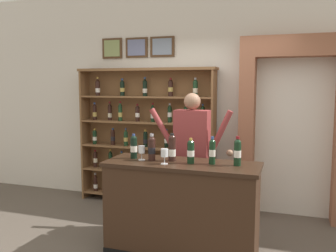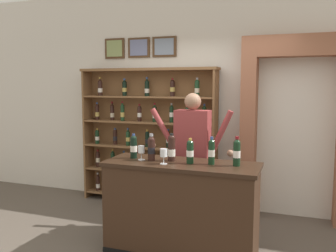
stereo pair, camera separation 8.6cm
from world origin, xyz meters
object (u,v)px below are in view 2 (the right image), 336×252
tasting_bottle_bianco (134,146)px  tasting_bottle_riserva (212,151)px  tasting_counter (181,209)px  tasting_bottle_rosso (172,148)px  tasting_bottle_super_tuscan (237,152)px  wine_glass_left (164,153)px  tasting_bottle_prosecco (190,151)px  wine_glass_center (141,150)px  shopkeeper (192,147)px  wine_shelf (149,134)px  tasting_bottle_chianti (151,148)px

tasting_bottle_bianco → tasting_bottle_riserva: (0.88, -0.01, 0.00)m
tasting_counter → tasting_bottle_rosso: bearing=160.8°
tasting_bottle_super_tuscan → wine_glass_left: bearing=-166.9°
tasting_bottle_prosecco → wine_glass_center: (-0.55, -0.02, -0.02)m
shopkeeper → tasting_bottle_bianco: 0.80m
tasting_bottle_riserva → shopkeeper: bearing=121.6°
wine_shelf → tasting_counter: (1.00, -1.48, -0.58)m
tasting_bottle_bianco → wine_shelf: bearing=106.7°
tasting_counter → tasting_bottle_bianco: tasting_bottle_bianco is taller
tasting_bottle_rosso → tasting_bottle_riserva: tasting_bottle_rosso is taller
wine_shelf → wine_glass_center: wine_shelf is taller
wine_shelf → tasting_bottle_rosso: size_ratio=7.22×
wine_shelf → tasting_bottle_bianco: bearing=-73.3°
tasting_bottle_bianco → tasting_counter: bearing=-3.5°
tasting_bottle_rosso → tasting_bottle_prosecco: size_ratio=1.12×
tasting_bottle_bianco → shopkeeper: bearing=51.2°
tasting_bottle_chianti → wine_glass_center: tasting_bottle_chianti is taller
tasting_bottle_prosecco → tasting_bottle_super_tuscan: bearing=5.3°
tasting_bottle_super_tuscan → wine_glass_center: bearing=-176.5°
tasting_bottle_rosso → tasting_bottle_riserva: size_ratio=1.04×
shopkeeper → tasting_bottle_bianco: (-0.50, -0.62, 0.08)m
tasting_bottle_chianti → tasting_bottle_super_tuscan: 0.91m
tasting_bottle_chianti → tasting_bottle_riserva: bearing=2.8°
tasting_bottle_prosecco → tasting_bottle_super_tuscan: (0.48, 0.04, 0.02)m
tasting_counter → tasting_bottle_chianti: size_ratio=5.61×
tasting_bottle_riserva → tasting_bottle_prosecco: bearing=-172.2°
tasting_bottle_rosso → wine_glass_left: size_ratio=1.86×
wine_glass_left → wine_glass_center: bearing=160.6°
shopkeeper → tasting_bottle_prosecco: size_ratio=6.50×
tasting_bottle_bianco → tasting_bottle_rosso: 0.44m
tasting_counter → tasting_bottle_super_tuscan: 0.87m
tasting_bottle_chianti → tasting_bottle_super_tuscan: bearing=2.9°
tasting_bottle_chianti → wine_glass_center: bearing=-171.7°
tasting_bottle_chianti → wine_glass_left: size_ratio=1.82×
tasting_counter → shopkeeper: 0.87m
shopkeeper → tasting_bottle_rosso: shopkeeper is taller
tasting_counter → tasting_bottle_bianco: 0.86m
tasting_bottle_rosso → tasting_bottle_super_tuscan: tasting_bottle_super_tuscan is taller
tasting_bottle_bianco → tasting_bottle_riserva: 0.89m
tasting_counter → wine_glass_left: (-0.15, -0.13, 0.62)m
tasting_bottle_rosso → wine_glass_left: (-0.03, -0.17, -0.03)m
tasting_bottle_riserva → tasting_bottle_super_tuscan: size_ratio=0.96×
wine_shelf → tasting_bottle_chianti: (0.66, -1.48, 0.07)m
tasting_bottle_riserva → wine_glass_center: size_ratio=1.84×
shopkeeper → tasting_bottle_prosecco: shopkeeper is taller
tasting_bottle_prosecco → wine_glass_center: 0.55m
tasting_bottle_chianti → tasting_bottle_prosecco: bearing=0.3°
tasting_bottle_chianti → wine_glass_left: 0.23m
shopkeeper → tasting_bottle_riserva: bearing=-58.4°
wine_glass_left → tasting_bottle_riserva: bearing=18.2°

